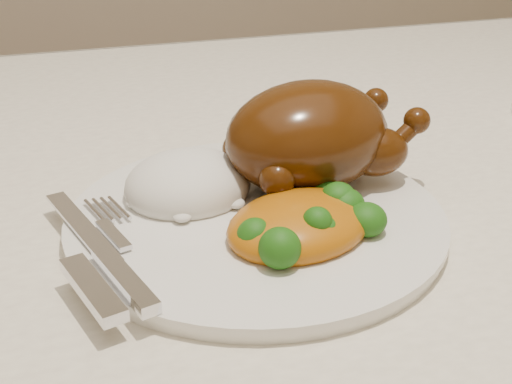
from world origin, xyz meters
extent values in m
cube|color=brown|center=(0.00, 0.00, 0.74)|extent=(1.60, 0.90, 0.04)
cube|color=white|center=(0.00, 0.00, 0.76)|extent=(1.72, 1.02, 0.01)
cube|color=white|center=(0.00, 0.51, 0.68)|extent=(1.72, 0.01, 0.18)
cylinder|color=white|center=(-0.09, -0.10, 0.77)|extent=(0.36, 0.36, 0.01)
ellipsoid|color=#472207|center=(-0.03, -0.06, 0.83)|extent=(0.17, 0.14, 0.09)
ellipsoid|color=#472207|center=(-0.04, -0.06, 0.85)|extent=(0.08, 0.06, 0.04)
ellipsoid|color=#472207|center=(0.03, -0.08, 0.81)|extent=(0.06, 0.04, 0.04)
sphere|color=#472207|center=(0.07, -0.07, 0.83)|extent=(0.02, 0.02, 0.02)
ellipsoid|color=#472207|center=(0.02, -0.02, 0.81)|extent=(0.06, 0.04, 0.04)
sphere|color=#472207|center=(0.06, -0.01, 0.83)|extent=(0.02, 0.02, 0.02)
sphere|color=#472207|center=(-0.07, -0.10, 0.81)|extent=(0.03, 0.03, 0.03)
sphere|color=#472207|center=(-0.08, -0.03, 0.81)|extent=(0.03, 0.03, 0.03)
ellipsoid|color=white|center=(-0.13, -0.05, 0.79)|extent=(0.13, 0.12, 0.06)
ellipsoid|color=#B6680B|center=(-0.07, -0.14, 0.79)|extent=(0.15, 0.13, 0.04)
ellipsoid|color=#B6680B|center=(-0.03, -0.13, 0.79)|extent=(0.05, 0.05, 0.03)
ellipsoid|color=#153C0A|center=(-0.03, -0.13, 0.80)|extent=(0.03, 0.03, 0.03)
ellipsoid|color=#153C0A|center=(-0.10, -0.18, 0.80)|extent=(0.03, 0.03, 0.03)
ellipsoid|color=#153C0A|center=(-0.03, -0.13, 0.80)|extent=(0.03, 0.03, 0.02)
ellipsoid|color=#153C0A|center=(-0.06, -0.13, 0.79)|extent=(0.02, 0.02, 0.02)
ellipsoid|color=#153C0A|center=(-0.03, -0.10, 0.79)|extent=(0.03, 0.03, 0.03)
ellipsoid|color=#153C0A|center=(-0.06, -0.16, 0.80)|extent=(0.02, 0.02, 0.02)
ellipsoid|color=#153C0A|center=(-0.02, -0.15, 0.79)|extent=(0.03, 0.03, 0.03)
ellipsoid|color=#153C0A|center=(-0.11, -0.15, 0.79)|extent=(0.03, 0.03, 0.03)
ellipsoid|color=#153C0A|center=(-0.06, -0.16, 0.80)|extent=(0.02, 0.02, 0.02)
cube|color=silver|center=(-0.23, -0.08, 0.79)|extent=(0.05, 0.13, 0.00)
cube|color=silver|center=(-0.23, -0.18, 0.79)|extent=(0.04, 0.08, 0.01)
cube|color=silver|center=(-0.20, -0.17, 0.79)|extent=(0.04, 0.09, 0.01)
cube|color=silver|center=(-0.20, -0.08, 0.79)|extent=(0.04, 0.09, 0.00)
camera|label=1|loc=(-0.24, -0.59, 1.05)|focal=50.00mm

